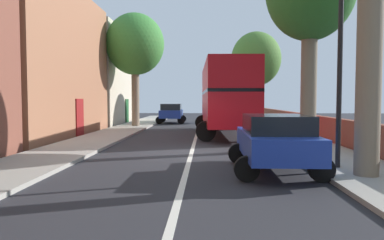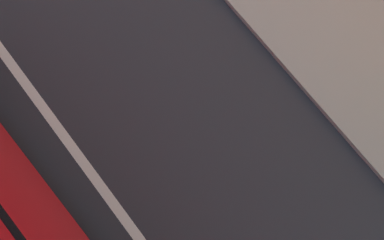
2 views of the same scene
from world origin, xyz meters
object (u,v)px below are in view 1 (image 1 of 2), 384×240
(street_tree_left_4, at_px, (135,45))
(parked_car_blue_left_0, at_px, (171,112))
(double_decker_bus, at_px, (226,94))
(parked_car_blue_right_2, at_px, (275,139))
(lamppost_right, at_px, (340,36))
(street_tree_right_3, at_px, (256,59))

(street_tree_left_4, bearing_deg, parked_car_blue_left_0, 66.30)
(double_decker_bus, relative_size, parked_car_blue_right_2, 2.49)
(street_tree_left_4, height_order, lamppost_right, street_tree_left_4)
(parked_car_blue_left_0, height_order, street_tree_left_4, street_tree_left_4)
(street_tree_left_4, xyz_separation_m, lamppost_right, (8.98, -16.31, -2.26))
(parked_car_blue_left_0, distance_m, parked_car_blue_right_2, 22.03)
(street_tree_right_3, bearing_deg, street_tree_left_4, -144.38)
(double_decker_bus, height_order, parked_car_blue_left_0, double_decker_bus)
(street_tree_right_3, bearing_deg, parked_car_blue_right_2, -96.35)
(street_tree_right_3, xyz_separation_m, lamppost_right, (-0.82, -23.34, -1.96))
(street_tree_right_3, xyz_separation_m, street_tree_left_4, (-9.80, -7.02, 0.30))
(parked_car_blue_right_2, bearing_deg, parked_car_blue_left_0, 103.12)
(parked_car_blue_right_2, relative_size, street_tree_left_4, 0.50)
(parked_car_blue_left_0, bearing_deg, parked_car_blue_right_2, -76.88)
(double_decker_bus, height_order, parked_car_blue_right_2, double_decker_bus)
(parked_car_blue_right_2, xyz_separation_m, street_tree_right_3, (2.62, 23.50, 4.84))
(parked_car_blue_right_2, distance_m, street_tree_left_4, 18.69)
(parked_car_blue_left_0, relative_size, parked_car_blue_right_2, 0.95)
(street_tree_right_3, relative_size, street_tree_left_4, 0.99)
(double_decker_bus, relative_size, parked_car_blue_left_0, 2.63)
(street_tree_right_3, distance_m, street_tree_left_4, 12.06)
(lamppost_right, bearing_deg, street_tree_right_3, 88.00)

